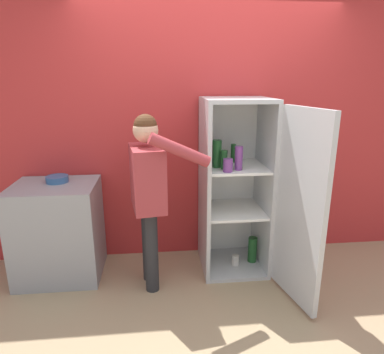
% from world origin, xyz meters
% --- Properties ---
extents(ground_plane, '(12.00, 12.00, 0.00)m').
position_xyz_m(ground_plane, '(0.00, 0.00, 0.00)').
color(ground_plane, tan).
extents(wall_back, '(7.00, 0.06, 2.55)m').
position_xyz_m(wall_back, '(0.00, 0.98, 1.27)').
color(wall_back, '#B72D2D').
rests_on(wall_back, ground_plane).
extents(refrigerator, '(0.78, 1.22, 1.65)m').
position_xyz_m(refrigerator, '(0.28, 0.53, 0.82)').
color(refrigerator, '#B7BABC').
rests_on(refrigerator, ground_plane).
extents(person, '(0.67, 0.60, 1.54)m').
position_xyz_m(person, '(-0.60, 0.37, 0.96)').
color(person, '#262628').
rests_on(person, ground_plane).
extents(counter, '(0.75, 0.62, 0.90)m').
position_xyz_m(counter, '(-1.45, 0.62, 0.45)').
color(counter, gray).
rests_on(counter, ground_plane).
extents(bowl, '(0.20, 0.20, 0.06)m').
position_xyz_m(bowl, '(-1.44, 0.70, 0.93)').
color(bowl, '#335B8E').
rests_on(bowl, counter).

